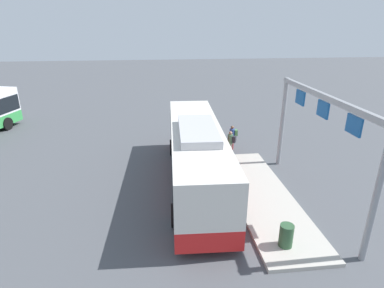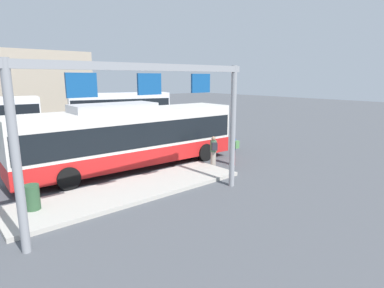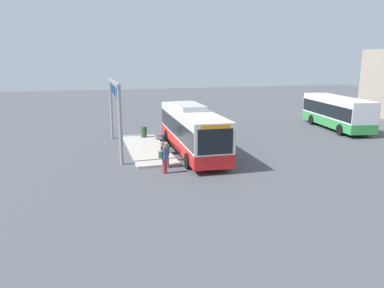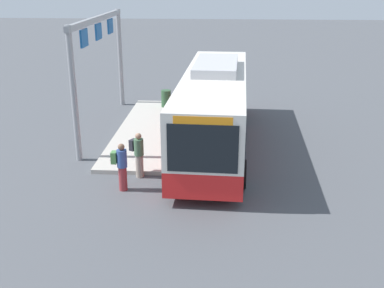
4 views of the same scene
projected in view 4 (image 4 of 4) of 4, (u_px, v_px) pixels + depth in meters
ground_plane at (214, 146)px, 19.91m from camera, size 120.00×120.00×0.00m
platform_curb at (149, 130)px, 21.66m from camera, size 10.00×2.80×0.16m
bus_main at (214, 105)px, 19.29m from camera, size 11.82×3.05×3.46m
person_boarding at (121, 166)px, 15.52m from camera, size 0.35×0.53×1.67m
person_waiting_near at (138, 154)px, 16.56m from camera, size 0.54×0.61×1.67m
platform_sign_gantry at (100, 49)px, 21.02m from camera, size 8.72×0.24×5.20m
trash_bin at (166, 98)px, 25.04m from camera, size 0.52×0.52×0.90m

